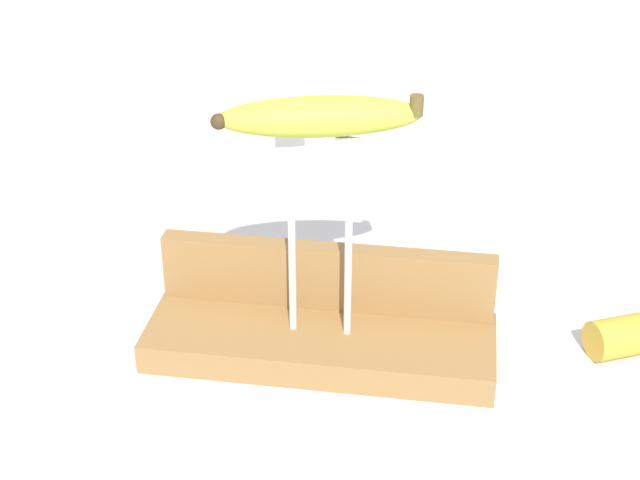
% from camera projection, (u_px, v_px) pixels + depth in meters
% --- Properties ---
extents(ground_plane, '(3.00, 3.00, 0.00)m').
position_uv_depth(ground_plane, '(320.00, 355.00, 0.95)').
color(ground_plane, silver).
extents(wooden_board, '(0.34, 0.11, 0.03)m').
position_uv_depth(wooden_board, '(320.00, 343.00, 0.94)').
color(wooden_board, olive).
rests_on(wooden_board, ground).
extents(board_backstop, '(0.33, 0.02, 0.07)m').
position_uv_depth(board_backstop, '(327.00, 276.00, 0.95)').
color(board_backstop, olive).
rests_on(board_backstop, wooden_board).
extents(fork_stand_center, '(0.08, 0.01, 0.20)m').
position_uv_depth(fork_stand_center, '(319.00, 222.00, 0.87)').
color(fork_stand_center, silver).
rests_on(fork_stand_center, wooden_board).
extents(banana_raised_center, '(0.18, 0.08, 0.04)m').
position_uv_depth(banana_raised_center, '(319.00, 118.00, 0.82)').
color(banana_raised_center, '#B2C138').
rests_on(banana_raised_center, fork_stand_center).
extents(banana_chunk_near, '(0.07, 0.06, 0.04)m').
position_uv_depth(banana_chunk_near, '(618.00, 337.00, 0.94)').
color(banana_chunk_near, gold).
rests_on(banana_chunk_near, ground).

